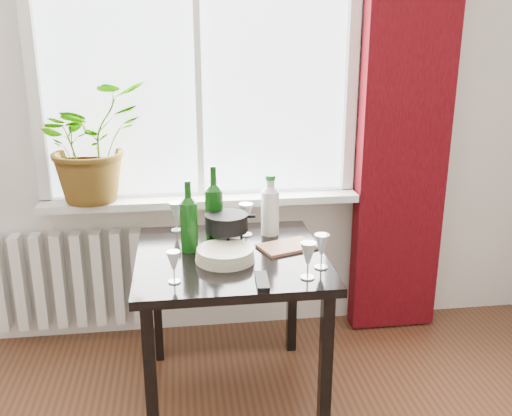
{
  "coord_description": "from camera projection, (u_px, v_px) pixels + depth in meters",
  "views": [
    {
      "loc": [
        -0.11,
        -0.86,
        1.72
      ],
      "look_at": [
        0.22,
        1.55,
        0.96
      ],
      "focal_mm": 40.0,
      "sensor_mm": 36.0,
      "label": 1
    }
  ],
  "objects": [
    {
      "name": "wineglass_front_right",
      "position": [
        308.0,
        260.0,
        2.33
      ],
      "size": [
        0.08,
        0.08,
        0.16
      ],
      "primitive_type": null,
      "rotation": [
        0.0,
        0.0,
        -0.23
      ],
      "color": "silver",
      "rests_on": "table"
    },
    {
      "name": "bottle_amber",
      "position": [
        215.0,
        207.0,
        2.89
      ],
      "size": [
        0.07,
        0.07,
        0.23
      ],
      "primitive_type": null,
      "rotation": [
        0.0,
        0.0,
        0.29
      ],
      "color": "brown",
      "rests_on": "table"
    },
    {
      "name": "curtain",
      "position": [
        406.0,
        111.0,
        3.1
      ],
      "size": [
        0.5,
        0.12,
        2.56
      ],
      "color": "#3A050A",
      "rests_on": "ground"
    },
    {
      "name": "radiator",
      "position": [
        70.0,
        280.0,
        3.19
      ],
      "size": [
        0.8,
        0.1,
        0.55
      ],
      "color": "white",
      "rests_on": "ground"
    },
    {
      "name": "windowsill",
      "position": [
        202.0,
        200.0,
        3.13
      ],
      "size": [
        1.72,
        0.2,
        0.04
      ],
      "color": "silver",
      "rests_on": "ground"
    },
    {
      "name": "cleaning_bottle",
      "position": [
        270.0,
        204.0,
        2.81
      ],
      "size": [
        0.11,
        0.11,
        0.31
      ],
      "primitive_type": null,
      "rotation": [
        0.0,
        0.0,
        0.32
      ],
      "color": "silver",
      "rests_on": "table"
    },
    {
      "name": "wine_bottle_left",
      "position": [
        189.0,
        216.0,
        2.59
      ],
      "size": [
        0.1,
        0.1,
        0.34
      ],
      "primitive_type": null,
      "rotation": [
        0.0,
        0.0,
        0.3
      ],
      "color": "#0D440D",
      "rests_on": "table"
    },
    {
      "name": "wineglass_far_right",
      "position": [
        322.0,
        251.0,
        2.43
      ],
      "size": [
        0.09,
        0.09,
        0.16
      ],
      "primitive_type": null,
      "rotation": [
        0.0,
        0.0,
        -0.42
      ],
      "color": "#B0B4BE",
      "rests_on": "table"
    },
    {
      "name": "tv_remote",
      "position": [
        262.0,
        281.0,
        2.3
      ],
      "size": [
        0.06,
        0.17,
        0.02
      ],
      "primitive_type": "cube",
      "rotation": [
        0.0,
        0.0,
        -0.06
      ],
      "color": "black",
      "rests_on": "table"
    },
    {
      "name": "potted_plant",
      "position": [
        90.0,
        142.0,
        2.97
      ],
      "size": [
        0.75,
        0.74,
        0.63
      ],
      "primitive_type": "imported",
      "rotation": [
        0.0,
        0.0,
        0.72
      ],
      "color": "#1C6A1C",
      "rests_on": "windowsill"
    },
    {
      "name": "wineglass_back_center",
      "position": [
        246.0,
        219.0,
        2.81
      ],
      "size": [
        0.09,
        0.09,
        0.17
      ],
      "primitive_type": null,
      "rotation": [
        0.0,
        0.0,
        0.29
      ],
      "color": "white",
      "rests_on": "table"
    },
    {
      "name": "plate_stack",
      "position": [
        225.0,
        254.0,
        2.52
      ],
      "size": [
        0.33,
        0.33,
        0.06
      ],
      "primitive_type": "cylinder",
      "rotation": [
        0.0,
        0.0,
        -0.31
      ],
      "color": "beige",
      "rests_on": "table"
    },
    {
      "name": "fondue_pot",
      "position": [
        227.0,
        230.0,
        2.68
      ],
      "size": [
        0.24,
        0.21,
        0.16
      ],
      "primitive_type": null,
      "rotation": [
        0.0,
        0.0,
        0.04
      ],
      "color": "black",
      "rests_on": "table"
    },
    {
      "name": "cutting_board",
      "position": [
        287.0,
        247.0,
        2.67
      ],
      "size": [
        0.29,
        0.24,
        0.01
      ],
      "primitive_type": "cube",
      "rotation": [
        0.0,
        0.0,
        0.34
      ],
      "color": "#9C6446",
      "rests_on": "table"
    },
    {
      "name": "table",
      "position": [
        231.0,
        273.0,
        2.62
      ],
      "size": [
        0.85,
        0.85,
        0.74
      ],
      "color": "black",
      "rests_on": "ground"
    },
    {
      "name": "window",
      "position": [
        197.0,
        53.0,
        2.96
      ],
      "size": [
        1.72,
        0.08,
        1.62
      ],
      "color": "white",
      "rests_on": "ground"
    },
    {
      "name": "wine_bottle_right",
      "position": [
        214.0,
        203.0,
        2.72
      ],
      "size": [
        0.11,
        0.11,
        0.38
      ],
      "primitive_type": null,
      "rotation": [
        0.0,
        0.0,
        0.4
      ],
      "color": "#0C3C0B",
      "rests_on": "table"
    },
    {
      "name": "wineglass_back_left",
      "position": [
        176.0,
        217.0,
        2.88
      ],
      "size": [
        0.07,
        0.07,
        0.15
      ],
      "primitive_type": null,
      "rotation": [
        0.0,
        0.0,
        -0.12
      ],
      "color": "#B1BABF",
      "rests_on": "table"
    },
    {
      "name": "wineglass_front_left",
      "position": [
        174.0,
        267.0,
        2.29
      ],
      "size": [
        0.06,
        0.06,
        0.14
      ],
      "primitive_type": null,
      "rotation": [
        0.0,
        0.0,
        0.05
      ],
      "color": "white",
      "rests_on": "table"
    }
  ]
}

